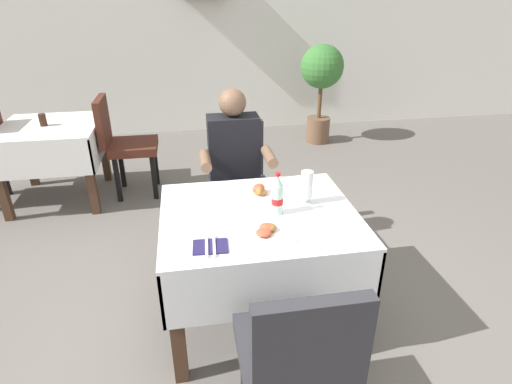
% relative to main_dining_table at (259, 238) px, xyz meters
% --- Properties ---
extents(ground_plane, '(11.00, 11.00, 0.00)m').
position_rel_main_dining_table_xyz_m(ground_plane, '(0.07, -0.17, -0.57)').
color(ground_plane, '#66605B').
extents(back_wall, '(11.00, 0.12, 3.16)m').
position_rel_main_dining_table_xyz_m(back_wall, '(0.07, 3.95, 1.01)').
color(back_wall, white).
rests_on(back_wall, ground).
extents(main_dining_table, '(1.09, 0.92, 0.74)m').
position_rel_main_dining_table_xyz_m(main_dining_table, '(0.00, 0.00, 0.00)').
color(main_dining_table, white).
rests_on(main_dining_table, ground).
extents(chair_far_diner_seat, '(0.44, 0.50, 0.97)m').
position_rel_main_dining_table_xyz_m(chair_far_diner_seat, '(-0.00, 0.85, -0.02)').
color(chair_far_diner_seat, '#2D2D33').
rests_on(chair_far_diner_seat, ground).
extents(chair_near_camera_side, '(0.44, 0.50, 0.97)m').
position_rel_main_dining_table_xyz_m(chair_near_camera_side, '(-0.00, -0.85, -0.02)').
color(chair_near_camera_side, '#2D2D33').
rests_on(chair_near_camera_side, ground).
extents(seated_diner_far, '(0.50, 0.46, 1.26)m').
position_rel_main_dining_table_xyz_m(seated_diner_far, '(-0.04, 0.74, 0.14)').
color(seated_diner_far, '#282D42').
rests_on(seated_diner_far, ground).
extents(plate_near_camera, '(0.25, 0.25, 0.05)m').
position_rel_main_dining_table_xyz_m(plate_near_camera, '(0.00, -0.22, 0.19)').
color(plate_near_camera, white).
rests_on(plate_near_camera, main_dining_table).
extents(plate_far_diner, '(0.25, 0.25, 0.07)m').
position_rel_main_dining_table_xyz_m(plate_far_diner, '(0.04, 0.21, 0.19)').
color(plate_far_diner, white).
rests_on(plate_far_diner, main_dining_table).
extents(beer_glass_left, '(0.07, 0.07, 0.20)m').
position_rel_main_dining_table_xyz_m(beer_glass_left, '(0.29, 0.07, 0.28)').
color(beer_glass_left, white).
rests_on(beer_glass_left, main_dining_table).
extents(cola_bottle_primary, '(0.06, 0.06, 0.24)m').
position_rel_main_dining_table_xyz_m(cola_bottle_primary, '(0.10, -0.02, 0.28)').
color(cola_bottle_primary, silver).
rests_on(cola_bottle_primary, main_dining_table).
extents(napkin_cutlery_set, '(0.18, 0.19, 0.01)m').
position_rel_main_dining_table_xyz_m(napkin_cutlery_set, '(-0.29, -0.30, 0.17)').
color(napkin_cutlery_set, '#231E4C').
rests_on(napkin_cutlery_set, main_dining_table).
extents(background_dining_table, '(0.86, 0.87, 0.74)m').
position_rel_main_dining_table_xyz_m(background_dining_table, '(-1.61, 1.94, -0.02)').
color(background_dining_table, white).
rests_on(background_dining_table, ground).
extents(background_chair_right, '(0.50, 0.44, 0.97)m').
position_rel_main_dining_table_xyz_m(background_chair_right, '(-0.97, 1.94, -0.02)').
color(background_chair_right, '#4C2319').
rests_on(background_chair_right, ground).
extents(background_table_tumbler, '(0.06, 0.06, 0.11)m').
position_rel_main_dining_table_xyz_m(background_table_tumbler, '(-1.64, 1.93, 0.22)').
color(background_table_tumbler, black).
rests_on(background_table_tumbler, background_dining_table).
extents(potted_plant_corner, '(0.54, 0.54, 1.25)m').
position_rel_main_dining_table_xyz_m(potted_plant_corner, '(1.36, 3.12, 0.28)').
color(potted_plant_corner, brown).
rests_on(potted_plant_corner, ground).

